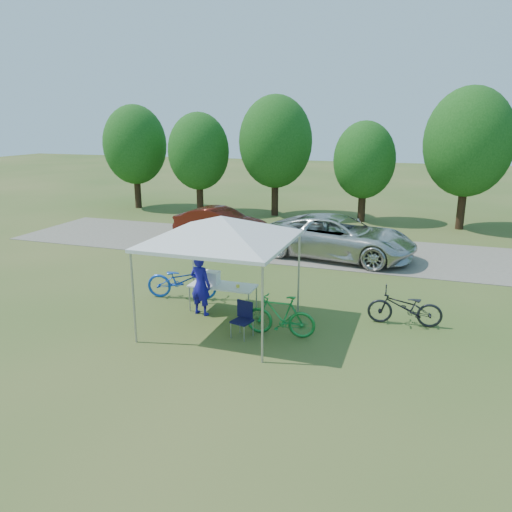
{
  "coord_description": "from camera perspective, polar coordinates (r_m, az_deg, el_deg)",
  "views": [
    {
      "loc": [
        4.42,
        -10.43,
        4.88
      ],
      "look_at": [
        0.17,
        2.0,
        1.26
      ],
      "focal_mm": 35.0,
      "sensor_mm": 36.0,
      "label": 1
    }
  ],
  "objects": [
    {
      "name": "bike_green",
      "position": [
        11.6,
        2.79,
        -6.82
      ],
      "size": [
        1.67,
        0.55,
        0.99
      ],
      "primitive_type": "imported",
      "rotation": [
        0.0,
        0.0,
        -1.52
      ],
      "color": "#1C8035",
      "rests_on": "ground"
    },
    {
      "name": "minivan",
      "position": [
        18.21,
        9.42,
        2.17
      ],
      "size": [
        5.76,
        3.23,
        1.52
      ],
      "primitive_type": "imported",
      "rotation": [
        0.0,
        0.0,
        1.44
      ],
      "color": "silver",
      "rests_on": "gravel_strip"
    },
    {
      "name": "bike_blue",
      "position": [
        14.11,
        -8.47,
        -2.77
      ],
      "size": [
        2.08,
        1.07,
        1.04
      ],
      "primitive_type": "imported",
      "rotation": [
        0.0,
        0.0,
        1.77
      ],
      "color": "blue",
      "rests_on": "ground"
    },
    {
      "name": "folding_chair",
      "position": [
        11.61,
        -1.46,
        -6.88
      ],
      "size": [
        0.5,
        0.52,
        0.82
      ],
      "rotation": [
        0.0,
        0.0,
        -0.24
      ],
      "color": "black",
      "rests_on": "ground"
    },
    {
      "name": "cooler",
      "position": [
        13.09,
        -5.22,
        -2.46
      ],
      "size": [
        0.46,
        0.32,
        0.33
      ],
      "color": "white",
      "rests_on": "folding_table"
    },
    {
      "name": "cyclist",
      "position": [
        12.8,
        -6.37,
        -3.3
      ],
      "size": [
        0.64,
        0.48,
        1.59
      ],
      "primitive_type": "imported",
      "rotation": [
        0.0,
        0.0,
        2.96
      ],
      "color": "#18129A",
      "rests_on": "ground"
    },
    {
      "name": "sedan",
      "position": [
        20.98,
        -4.09,
        3.76
      ],
      "size": [
        4.02,
        1.73,
        1.29
      ],
      "primitive_type": "imported",
      "rotation": [
        0.0,
        0.0,
        1.47
      ],
      "color": "#51160D",
      "rests_on": "gravel_strip"
    },
    {
      "name": "bike_dark",
      "position": [
        12.7,
        16.65,
        -5.62
      ],
      "size": [
        1.81,
        0.74,
        0.93
      ],
      "primitive_type": "imported",
      "rotation": [
        0.0,
        0.0,
        -1.5
      ],
      "color": "black",
      "rests_on": "ground"
    },
    {
      "name": "ice_cream_cup",
      "position": [
        12.8,
        -2.08,
        -3.45
      ],
      "size": [
        0.09,
        0.09,
        0.07
      ],
      "primitive_type": "cylinder",
      "color": "yellow",
      "rests_on": "folding_table"
    },
    {
      "name": "ground",
      "position": [
        12.33,
        -3.78,
        -7.94
      ],
      "size": [
        100.0,
        100.0,
        0.0
      ],
      "primitive_type": "plane",
      "color": "#2D5119",
      "rests_on": "ground"
    },
    {
      "name": "treeline",
      "position": [
        24.96,
        8.15,
        12.15
      ],
      "size": [
        24.89,
        4.28,
        6.3
      ],
      "color": "#382314",
      "rests_on": "ground"
    },
    {
      "name": "canopy",
      "position": [
        11.55,
        -4.01,
        4.23
      ],
      "size": [
        4.53,
        4.53,
        3.0
      ],
      "color": "#A5A5AA",
      "rests_on": "ground"
    },
    {
      "name": "gravel_strip",
      "position": [
        19.57,
        5.23,
        0.92
      ],
      "size": [
        24.0,
        5.0,
        0.02
      ],
      "primitive_type": "cube",
      "color": "gray",
      "rests_on": "ground"
    },
    {
      "name": "folding_table",
      "position": [
        13.02,
        -3.81,
        -3.5
      ],
      "size": [
        1.73,
        0.72,
        0.71
      ],
      "color": "white",
      "rests_on": "ground"
    }
  ]
}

